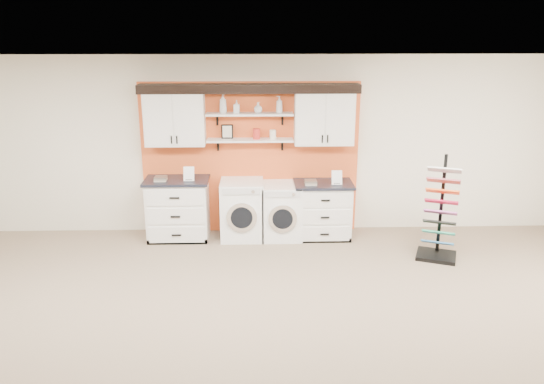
{
  "coord_description": "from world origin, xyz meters",
  "views": [
    {
      "loc": [
        0.1,
        -4.21,
        3.16
      ],
      "look_at": [
        0.29,
        2.3,
        1.15
      ],
      "focal_mm": 35.0,
      "sensor_mm": 36.0,
      "label": 1
    }
  ],
  "objects_px": {
    "base_cabinet_left": "(178,209)",
    "washer": "(242,209)",
    "base_cabinet_right": "(323,210)",
    "sample_rack": "(439,225)",
    "dryer": "(282,211)"
  },
  "relations": [
    {
      "from": "washer",
      "to": "dryer",
      "type": "height_order",
      "value": "washer"
    },
    {
      "from": "base_cabinet_left",
      "to": "washer",
      "type": "height_order",
      "value": "base_cabinet_left"
    },
    {
      "from": "base_cabinet_left",
      "to": "base_cabinet_right",
      "type": "xyz_separation_m",
      "value": [
        2.26,
        0.0,
        -0.04
      ]
    },
    {
      "from": "dryer",
      "to": "sample_rack",
      "type": "height_order",
      "value": "sample_rack"
    },
    {
      "from": "dryer",
      "to": "washer",
      "type": "bearing_deg",
      "value": -180.0
    },
    {
      "from": "base_cabinet_left",
      "to": "washer",
      "type": "relative_size",
      "value": 1.07
    },
    {
      "from": "base_cabinet_left",
      "to": "sample_rack",
      "type": "bearing_deg",
      "value": -12.7
    },
    {
      "from": "washer",
      "to": "dryer",
      "type": "bearing_deg",
      "value": 0.0
    },
    {
      "from": "base_cabinet_right",
      "to": "washer",
      "type": "relative_size",
      "value": 0.98
    },
    {
      "from": "base_cabinet_right",
      "to": "sample_rack",
      "type": "height_order",
      "value": "sample_rack"
    },
    {
      "from": "base_cabinet_right",
      "to": "washer",
      "type": "bearing_deg",
      "value": -179.85
    },
    {
      "from": "washer",
      "to": "sample_rack",
      "type": "height_order",
      "value": "sample_rack"
    },
    {
      "from": "base_cabinet_left",
      "to": "dryer",
      "type": "height_order",
      "value": "base_cabinet_left"
    },
    {
      "from": "base_cabinet_right",
      "to": "sample_rack",
      "type": "xyz_separation_m",
      "value": [
        1.56,
        -0.86,
        0.05
      ]
    },
    {
      "from": "washer",
      "to": "base_cabinet_right",
      "type": "bearing_deg",
      "value": 0.15
    }
  ]
}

